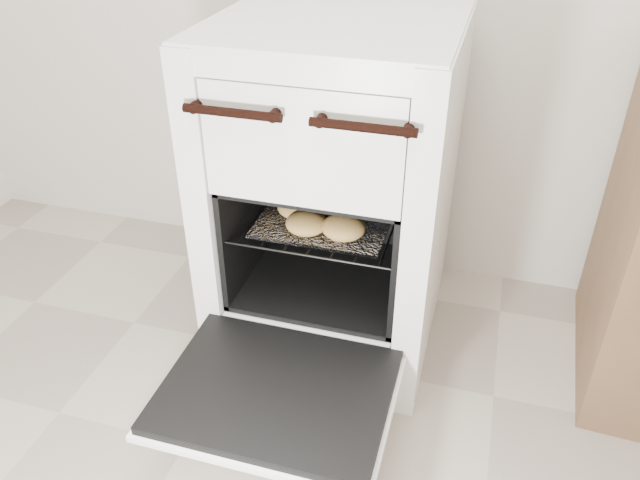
{
  "coord_description": "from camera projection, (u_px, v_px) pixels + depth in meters",
  "views": [
    {
      "loc": [
        0.23,
        -0.13,
        1.16
      ],
      "look_at": [
        -0.12,
        1.07,
        0.36
      ],
      "focal_mm": 35.0,
      "sensor_mm": 36.0,
      "label": 1
    }
  ],
  "objects": [
    {
      "name": "oven_rack",
      "position": [
        328.0,
        216.0,
        1.52
      ],
      "size": [
        0.4,
        0.38,
        0.01
      ],
      "color": "black",
      "rests_on": "stove"
    },
    {
      "name": "oven_door",
      "position": [
        277.0,
        393.0,
        1.31
      ],
      "size": [
        0.49,
        0.38,
        0.03
      ],
      "color": "black",
      "rests_on": "stove"
    },
    {
      "name": "baked_rolls",
      "position": [
        314.0,
        209.0,
        1.48
      ],
      "size": [
        0.26,
        0.29,
        0.05
      ],
      "color": "tan",
      "rests_on": "foil_sheet"
    },
    {
      "name": "foil_sheet",
      "position": [
        326.0,
        217.0,
        1.5
      ],
      "size": [
        0.31,
        0.27,
        0.01
      ],
      "primitive_type": "cube",
      "color": "white",
      "rests_on": "oven_rack"
    },
    {
      "name": "stove",
      "position": [
        335.0,
        197.0,
        1.56
      ],
      "size": [
        0.54,
        0.6,
        0.83
      ],
      "color": "white",
      "rests_on": "ground"
    }
  ]
}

